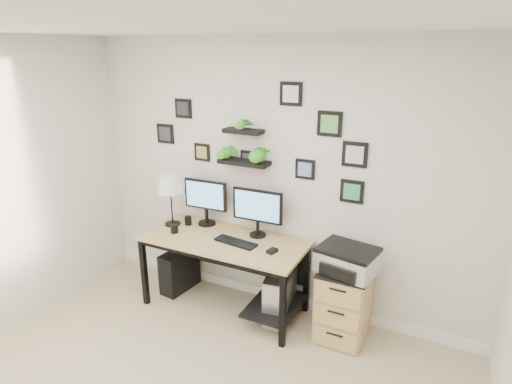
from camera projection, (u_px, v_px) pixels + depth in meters
The scene contains 14 objects.
room at pixel (274, 294), 4.45m from camera, with size 4.00×4.00×4.00m.
desk at pixel (229, 250), 4.14m from camera, with size 1.60×0.70×0.75m.
monitor_left at pixel (206, 199), 4.33m from camera, with size 0.47×0.19×0.48m.
monitor_right at pixel (257, 209), 4.06m from camera, with size 0.51×0.17×0.47m.
keyboard at pixel (236, 242), 3.99m from camera, with size 0.42×0.13×0.02m, color black.
mouse at pixel (272, 251), 3.81m from camera, with size 0.06×0.10×0.03m, color black.
table_lamp at pixel (170, 185), 4.28m from camera, with size 0.26×0.26×0.53m.
mug at pixel (174, 229), 4.21m from camera, with size 0.07×0.07×0.08m, color black.
pen_cup at pixel (188, 221), 4.40m from camera, with size 0.07×0.07×0.09m, color black.
pc_tower_black at pixel (180, 270), 4.58m from camera, with size 0.20×0.44×0.44m, color black.
pc_tower_grey at pixel (280, 296), 4.06m from camera, with size 0.29×0.52×0.49m.
file_cabinet at pixel (344, 302), 3.80m from camera, with size 0.43×0.53×0.67m.
printer at pixel (347, 260), 3.62m from camera, with size 0.53×0.45×0.22m.
wall_decor at pixel (252, 142), 3.99m from camera, with size 2.21×0.18×1.02m.
Camera 1 is at (1.55, -1.57, 2.48)m, focal length 30.00 mm.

